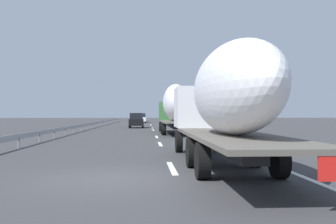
% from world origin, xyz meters
% --- Properties ---
extents(ground_plane, '(260.00, 260.00, 0.00)m').
position_xyz_m(ground_plane, '(40.00, 0.00, 0.00)').
color(ground_plane, '#38383A').
extents(lane_stripe_0, '(3.20, 0.20, 0.01)m').
position_xyz_m(lane_stripe_0, '(2.00, -1.80, 0.00)').
color(lane_stripe_0, white).
rests_on(lane_stripe_0, ground_plane).
extents(lane_stripe_1, '(3.20, 0.20, 0.01)m').
position_xyz_m(lane_stripe_1, '(12.33, -1.80, 0.00)').
color(lane_stripe_1, white).
rests_on(lane_stripe_1, ground_plane).
extents(lane_stripe_2, '(3.20, 0.20, 0.01)m').
position_xyz_m(lane_stripe_2, '(19.71, -1.80, 0.00)').
color(lane_stripe_2, white).
rests_on(lane_stripe_2, ground_plane).
extents(lane_stripe_3, '(3.20, 0.20, 0.01)m').
position_xyz_m(lane_stripe_3, '(32.65, -1.80, 0.00)').
color(lane_stripe_3, white).
rests_on(lane_stripe_3, ground_plane).
extents(lane_stripe_4, '(3.20, 0.20, 0.01)m').
position_xyz_m(lane_stripe_4, '(39.43, -1.80, 0.00)').
color(lane_stripe_4, white).
rests_on(lane_stripe_4, ground_plane).
extents(lane_stripe_5, '(3.20, 0.20, 0.01)m').
position_xyz_m(lane_stripe_5, '(55.39, -1.80, 0.00)').
color(lane_stripe_5, white).
rests_on(lane_stripe_5, ground_plane).
extents(lane_stripe_6, '(3.20, 0.20, 0.01)m').
position_xyz_m(lane_stripe_6, '(50.70, -1.80, 0.00)').
color(lane_stripe_6, white).
rests_on(lane_stripe_6, ground_plane).
extents(edge_line_right, '(110.00, 0.20, 0.01)m').
position_xyz_m(edge_line_right, '(45.00, -5.50, 0.00)').
color(edge_line_right, white).
rests_on(edge_line_right, ground_plane).
extents(truck_lead, '(13.63, 2.55, 4.53)m').
position_xyz_m(truck_lead, '(24.58, -3.60, 2.57)').
color(truck_lead, '#387038').
rests_on(truck_lead, ground_plane).
extents(truck_trailing, '(14.26, 2.55, 4.01)m').
position_xyz_m(truck_trailing, '(2.02, -3.60, 2.34)').
color(truck_trailing, silver).
rests_on(truck_trailing, ground_plane).
extents(car_silver_hatch, '(4.43, 1.75, 1.99)m').
position_xyz_m(car_silver_hatch, '(77.11, -0.05, 0.98)').
color(car_silver_hatch, '#ADB2B7').
rests_on(car_silver_hatch, ground_plane).
extents(car_white_van, '(4.79, 1.78, 1.90)m').
position_xyz_m(car_white_van, '(68.50, -0.15, 0.95)').
color(car_white_van, white).
rests_on(car_white_van, ground_plane).
extents(car_black_suv, '(4.28, 1.91, 1.97)m').
position_xyz_m(car_black_suv, '(39.82, 0.29, 0.98)').
color(car_black_suv, black).
rests_on(car_black_suv, ground_plane).
extents(road_sign, '(0.10, 0.90, 3.24)m').
position_xyz_m(road_sign, '(45.84, -6.70, 2.24)').
color(road_sign, gray).
rests_on(road_sign, ground_plane).
extents(tree_0, '(3.81, 3.81, 6.49)m').
position_xyz_m(tree_0, '(85.56, -11.69, 4.01)').
color(tree_0, '#472D19').
rests_on(tree_0, ground_plane).
extents(tree_1, '(3.76, 3.76, 5.72)m').
position_xyz_m(tree_1, '(59.47, -12.07, 3.70)').
color(tree_1, '#472D19').
rests_on(tree_1, ground_plane).
extents(tree_2, '(3.92, 3.92, 6.04)m').
position_xyz_m(tree_2, '(62.41, -12.02, 3.95)').
color(tree_2, '#472D19').
rests_on(tree_2, ground_plane).
extents(guardrail_median, '(94.00, 0.10, 0.76)m').
position_xyz_m(guardrail_median, '(43.00, 6.00, 0.58)').
color(guardrail_median, '#9EA0A5').
rests_on(guardrail_median, ground_plane).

